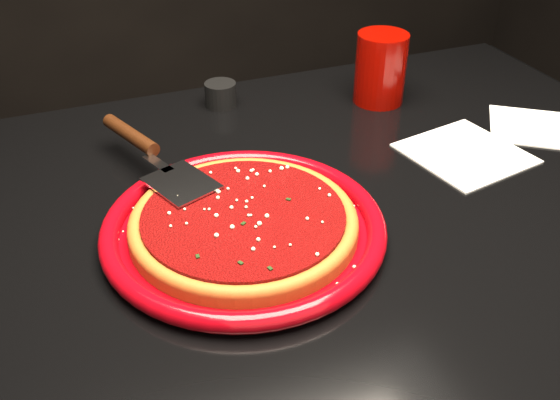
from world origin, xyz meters
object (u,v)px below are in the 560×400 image
object	(u,v)px
plate	(244,227)
cup	(380,68)
pizza_server	(155,154)
table	(298,378)
ramekin	(221,94)

from	to	relation	value
plate	cup	distance (m)	0.45
pizza_server	cup	xyz separation A→B (m)	(0.42, 0.12, 0.02)
table	pizza_server	distance (m)	0.47
cup	ramekin	world-z (taller)	cup
table	ramekin	bearing A→B (deg)	93.49
pizza_server	cup	distance (m)	0.44
plate	pizza_server	size ratio (longest dim) A/B	1.17
plate	ramekin	world-z (taller)	ramekin
pizza_server	ramekin	size ratio (longest dim) A/B	5.58
ramekin	pizza_server	bearing A→B (deg)	-127.49
table	plate	xyz separation A→B (m)	(-0.10, -0.05, 0.39)
table	cup	bearing A→B (deg)	43.42
ramekin	table	bearing A→B (deg)	-86.51
plate	cup	xyz separation A→B (m)	(0.35, 0.28, 0.05)
plate	ramekin	distance (m)	0.38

